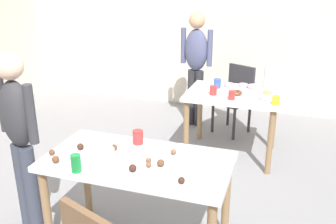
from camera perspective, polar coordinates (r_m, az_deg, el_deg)
name	(u,v)px	position (r m, az deg, el deg)	size (l,w,h in m)	color
wall_back	(219,22)	(5.71, 7.85, 13.41)	(6.40, 0.10, 2.60)	beige
dining_table_near	(138,172)	(2.70, -4.61, -9.10)	(1.32, 0.68, 0.75)	silver
dining_table_far	(233,103)	(4.19, 9.90, 1.43)	(1.01, 0.76, 0.75)	white
chair_far_table	(236,95)	(4.93, 10.32, 2.58)	(0.54, 0.54, 0.87)	#2D2D33
person_girl_near	(19,130)	(3.03, -21.79, -2.56)	(0.45, 0.30, 1.46)	#383D4C
person_adult_far	(196,60)	(4.96, 4.31, 7.96)	(0.45, 0.26, 1.52)	#28282D
mixing_bowl	(103,155)	(2.64, -9.92, -6.54)	(0.16, 0.16, 0.09)	white
soda_can	(76,163)	(2.53, -13.87, -7.61)	(0.07, 0.07, 0.12)	#198438
fork_near	(204,152)	(2.74, 5.56, -6.16)	(0.17, 0.02, 0.01)	silver
cup_near_0	(138,137)	(2.86, -4.67, -3.83)	(0.08, 0.08, 0.11)	red
cake_ball_0	(56,159)	(2.70, -16.78, -6.95)	(0.05, 0.05, 0.05)	brown
cake_ball_1	(173,152)	(2.70, 0.84, -6.11)	(0.04, 0.04, 0.04)	brown
cake_ball_2	(148,160)	(2.59, -3.00, -7.38)	(0.04, 0.04, 0.04)	brown
cake_ball_3	(52,152)	(2.81, -17.31, -5.91)	(0.04, 0.04, 0.04)	brown
cake_ball_4	(181,180)	(2.35, 2.06, -10.39)	(0.04, 0.04, 0.04)	#3D2319
cake_ball_5	(161,163)	(2.54, -1.12, -7.78)	(0.05, 0.05, 0.05)	brown
cake_ball_6	(114,147)	(2.79, -8.23, -5.37)	(0.05, 0.05, 0.05)	brown
cake_ball_7	(149,165)	(2.53, -2.95, -8.05)	(0.04, 0.04, 0.04)	brown
cake_ball_8	(133,168)	(2.49, -5.42, -8.52)	(0.05, 0.05, 0.05)	#3D2319
cake_ball_9	(80,147)	(2.84, -13.24, -5.16)	(0.05, 0.05, 0.05)	#3D2319
pitcher_far	(269,77)	(4.39, 15.18, 5.14)	(0.11, 0.11, 0.25)	white
cup_far_0	(232,95)	(3.91, 9.70, 2.55)	(0.07, 0.07, 0.09)	red
cup_far_1	(213,90)	(4.04, 6.92, 3.31)	(0.08, 0.08, 0.10)	red
cup_far_2	(276,100)	(3.85, 16.13, 1.73)	(0.07, 0.07, 0.09)	yellow
cup_far_3	(217,83)	(4.29, 7.54, 4.35)	(0.08, 0.08, 0.11)	#3351B2
donut_far_0	(236,93)	(4.09, 10.34, 2.93)	(0.14, 0.14, 0.04)	brown
donut_far_1	(267,92)	(4.20, 14.92, 2.94)	(0.10, 0.10, 0.03)	gold
donut_far_2	(229,85)	(4.37, 9.33, 4.11)	(0.13, 0.13, 0.04)	pink
donut_far_3	(264,98)	(3.99, 14.45, 2.08)	(0.11, 0.11, 0.03)	pink
donut_far_4	(254,87)	(4.36, 12.93, 3.81)	(0.14, 0.14, 0.04)	pink
donut_far_5	(243,85)	(4.40, 11.44, 4.05)	(0.12, 0.12, 0.03)	pink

